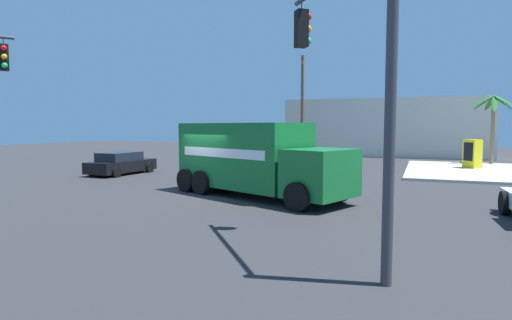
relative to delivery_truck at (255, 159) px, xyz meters
name	(u,v)px	position (x,y,z in m)	size (l,w,h in m)	color
ground_plane	(209,193)	(-2.11, 0.01, -1.54)	(100.00, 100.00, 0.00)	#2B2B2D
sidewalk_corner_far	(510,172)	(11.27, 13.39, -1.47)	(11.82, 11.82, 0.14)	#B2ADA0
delivery_truck	(255,159)	(0.00, 0.00, 0.00)	(8.07, 5.32, 2.97)	#146B2D
traffic_light_primary	(353,61)	(4.95, -7.01, 2.64)	(2.86, 3.54, 6.35)	#38383D
sedan_black	(121,164)	(-10.33, 4.41, -0.91)	(2.21, 4.39, 1.31)	black
vending_machine_red	(472,154)	(9.30, 14.69, -0.47)	(1.17, 1.17, 1.85)	yellow
palm_tree_far	(493,116)	(10.92, 18.63, 2.06)	(2.91, 2.83, 4.93)	#7A6647
utility_pole	(302,105)	(-4.09, 21.94, 3.23)	(0.55, 2.18, 9.25)	brown
building_backdrop	(385,128)	(2.82, 26.78, 1.16)	(18.36, 6.00, 5.39)	beige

